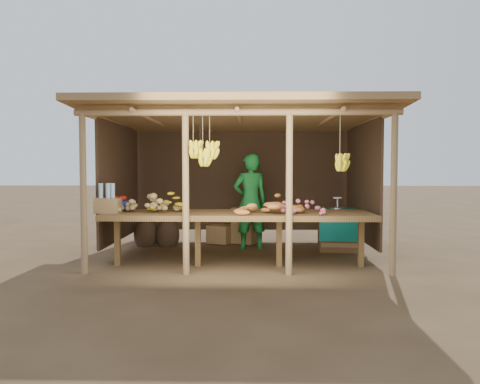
{
  "coord_description": "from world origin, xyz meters",
  "views": [
    {
      "loc": [
        0.19,
        -7.8,
        1.46
      ],
      "look_at": [
        0.0,
        0.0,
        1.05
      ],
      "focal_mm": 35.0,
      "sensor_mm": 36.0,
      "label": 1
    }
  ],
  "objects": [
    {
      "name": "ground",
      "position": [
        0.0,
        0.0,
        0.0
      ],
      "size": [
        60.0,
        60.0,
        0.0
      ],
      "primitive_type": "plane",
      "color": "brown",
      "rests_on": "ground"
    },
    {
      "name": "tarp_crate",
      "position": [
        1.75,
        0.46,
        0.39
      ],
      "size": [
        0.85,
        0.75,
        0.96
      ],
      "color": "brown",
      "rests_on": "ground"
    },
    {
      "name": "counter",
      "position": [
        0.0,
        -0.95,
        0.74
      ],
      "size": [
        3.9,
        1.05,
        0.8
      ],
      "color": "brown",
      "rests_on": "ground"
    },
    {
      "name": "stall_structure",
      "position": [
        0.06,
        -0.05,
        1.91
      ],
      "size": [
        4.7,
        3.5,
        2.43
      ],
      "color": "#99774F",
      "rests_on": "ground"
    },
    {
      "name": "carton_stack",
      "position": [
        -0.09,
        1.05,
        0.3
      ],
      "size": [
        1.0,
        0.49,
        0.69
      ],
      "color": "olive",
      "rests_on": "ground"
    },
    {
      "name": "banana_pile",
      "position": [
        -1.03,
        -0.9,
        0.97
      ],
      "size": [
        0.62,
        0.46,
        0.35
      ],
      "primitive_type": null,
      "rotation": [
        0.0,
        0.0,
        -0.24
      ],
      "color": "gold",
      "rests_on": "counter"
    },
    {
      "name": "potato_heap",
      "position": [
        -1.35,
        -1.0,
        0.98
      ],
      "size": [
        0.96,
        0.68,
        0.36
      ],
      "primitive_type": null,
      "rotation": [
        0.0,
        0.0,
        -0.19
      ],
      "color": "#9B8050",
      "rests_on": "counter"
    },
    {
      "name": "sweet_potato_heap",
      "position": [
        0.5,
        -1.1,
        0.98
      ],
      "size": [
        1.09,
        0.82,
        0.36
      ],
      "primitive_type": null,
      "rotation": [
        0.0,
        0.0,
        -0.27
      ],
      "color": "#C46F32",
      "rests_on": "counter"
    },
    {
      "name": "vendor",
      "position": [
        0.17,
        0.54,
        0.85
      ],
      "size": [
        0.7,
        0.54,
        1.71
      ],
      "primitive_type": "imported",
      "rotation": [
        0.0,
        0.0,
        3.38
      ],
      "color": "#1B7930",
      "rests_on": "ground"
    },
    {
      "name": "burlap_sacks",
      "position": [
        -1.57,
        0.78,
        0.26
      ],
      "size": [
        0.85,
        0.44,
        0.6
      ],
      "color": "#432E1F",
      "rests_on": "ground"
    },
    {
      "name": "tomato_basin",
      "position": [
        -1.86,
        -0.69,
        0.89
      ],
      "size": [
        0.42,
        0.42,
        0.22
      ],
      "rotation": [
        0.0,
        0.0,
        -0.03
      ],
      "color": "navy",
      "rests_on": "counter"
    },
    {
      "name": "bottle_box",
      "position": [
        -1.9,
        -1.07,
        0.97
      ],
      "size": [
        0.36,
        0.29,
        0.43
      ],
      "color": "olive",
      "rests_on": "counter"
    },
    {
      "name": "onion_heap",
      "position": [
        0.88,
        -1.15,
        0.98
      ],
      "size": [
        0.75,
        0.52,
        0.35
      ],
      "primitive_type": null,
      "rotation": [
        0.0,
        0.0,
        -0.16
      ],
      "color": "#C66075",
      "rests_on": "counter"
    }
  ]
}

